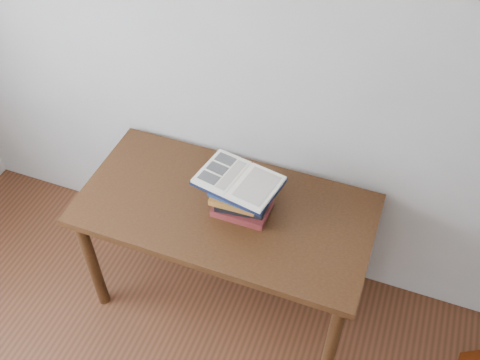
% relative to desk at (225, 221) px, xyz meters
% --- Properties ---
extents(desk, '(1.36, 0.68, 0.73)m').
position_rel_desk_xyz_m(desk, '(0.00, 0.00, 0.00)').
color(desk, '#402710').
rests_on(desk, ground).
extents(book_stack, '(0.26, 0.20, 0.18)m').
position_rel_desk_xyz_m(book_stack, '(0.07, 0.01, 0.19)').
color(book_stack, maroon).
rests_on(book_stack, desk).
extents(open_book, '(0.39, 0.30, 0.03)m').
position_rel_desk_xyz_m(open_book, '(0.07, 0.00, 0.30)').
color(open_book, black).
rests_on(open_book, book_stack).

